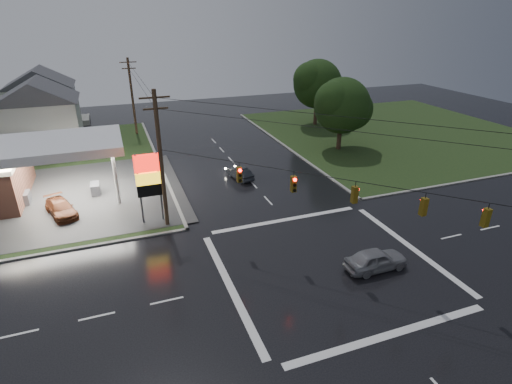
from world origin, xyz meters
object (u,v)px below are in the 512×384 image
object	(u,v)px
car_north	(240,173)
car_crossing	(376,259)
utility_pole_n	(132,96)
house_near	(40,113)
car_pump	(61,208)
tree_ne_near	(343,106)
house_far	(42,96)
pylon_sign	(148,177)
utility_pole_nw	(161,159)
tree_ne_far	(318,84)

from	to	relation	value
car_north	car_crossing	world-z (taller)	car_crossing
utility_pole_n	house_near	bearing A→B (deg)	-170.09
utility_pole_n	car_pump	world-z (taller)	utility_pole_n
tree_ne_near	house_far	bearing A→B (deg)	144.23
pylon_sign	utility_pole_n	bearing A→B (deg)	87.92
tree_ne_near	house_near	bearing A→B (deg)	158.24
pylon_sign	utility_pole_nw	distance (m)	2.22
pylon_sign	car_crossing	xyz separation A→B (m)	(13.32, -12.04, -3.27)
car_north	car_crossing	distance (m)	18.88
utility_pole_n	tree_ne_near	xyz separation A→B (m)	(23.64, -16.01, 0.09)
car_crossing	car_north	bearing A→B (deg)	11.38
tree_ne_far	utility_pole_nw	bearing A→B (deg)	-137.41
house_near	tree_ne_near	bearing A→B (deg)	-21.76
house_far	car_crossing	size ratio (longest dim) A/B	2.54
utility_pole_n	car_pump	xyz separation A→B (m)	(-8.26, -23.59, -4.81)
pylon_sign	utility_pole_nw	bearing A→B (deg)	-45.00
tree_ne_far	car_crossing	distance (m)	38.70
tree_ne_far	car_pump	xyz separation A→B (m)	(-34.91, -19.58, -5.52)
car_north	utility_pole_n	bearing A→B (deg)	-79.97
pylon_sign	utility_pole_n	size ratio (longest dim) A/B	0.57
house_near	tree_ne_near	world-z (taller)	tree_ne_near
utility_pole_nw	utility_pole_n	size ratio (longest dim) A/B	1.05
house_near	car_north	xyz separation A→B (m)	(20.15, -19.01, -3.79)
house_far	tree_ne_near	world-z (taller)	tree_ne_near
car_crossing	pylon_sign	bearing A→B (deg)	48.21
tree_ne_far	car_north	size ratio (longest dim) A/B	2.62
utility_pole_n	house_far	distance (m)	16.00
utility_pole_nw	house_far	distance (m)	40.48
tree_ne_far	car_north	xyz separation A→B (m)	(-17.95, -17.00, -5.56)
house_near	car_crossing	bearing A→B (deg)	-57.65
tree_ne_far	car_pump	size ratio (longest dim) A/B	2.17
pylon_sign	utility_pole_n	xyz separation A→B (m)	(1.00, 27.50, 1.46)
pylon_sign	car_north	world-z (taller)	pylon_sign
tree_ne_far	utility_pole_n	bearing A→B (deg)	171.45
house_far	tree_ne_near	xyz separation A→B (m)	(36.09, -26.01, 1.16)
house_far	car_north	size ratio (longest dim) A/B	2.95
pylon_sign	car_crossing	bearing A→B (deg)	-42.10
car_north	utility_pole_nw	bearing A→B (deg)	28.26
pylon_sign	tree_ne_far	distance (m)	36.35
tree_ne_near	car_north	bearing A→B (deg)	-161.48
car_north	car_pump	distance (m)	17.16
utility_pole_nw	tree_ne_far	distance (m)	36.20
tree_ne_far	house_far	bearing A→B (deg)	160.29
car_crossing	tree_ne_far	bearing A→B (deg)	-21.65
car_crossing	car_pump	xyz separation A→B (m)	(-20.59, 15.95, -0.09)
pylon_sign	car_pump	xyz separation A→B (m)	(-7.26, 3.91, -3.36)
car_pump	car_north	bearing A→B (deg)	-10.96
utility_pole_nw	pylon_sign	bearing A→B (deg)	135.00
utility_pole_n	house_near	xyz separation A→B (m)	(-11.45, -2.00, -1.06)
pylon_sign	car_pump	world-z (taller)	pylon_sign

